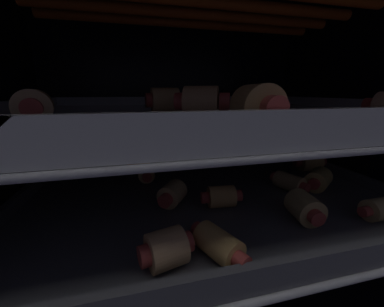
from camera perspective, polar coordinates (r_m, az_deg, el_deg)
name	(u,v)px	position (r cm, az deg, el deg)	size (l,w,h in cm)	color
ground_plane	(200,255)	(41.37, 2.08, -24.55)	(57.54, 45.06, 1.20)	black
oven_wall_back	(176,120)	(53.44, -4.14, 8.67)	(57.54, 1.20, 39.33)	black
oven_wall_right	(358,130)	(48.28, 36.68, 4.89)	(1.20, 42.66, 39.33)	black
heating_element	(203,1)	(33.43, 2.84, 34.38)	(44.11, 20.23, 1.45)	#F25919
oven_rack_lower	(201,193)	(35.12, 2.26, -10.16)	(52.57, 41.81, 0.70)	#B7B7BC
baking_tray_lower	(201,188)	(34.71, 2.28, -8.70)	(48.67, 37.36, 2.56)	#4C4C51
pig_in_blanket_lower_0	(166,249)	(19.80, -6.61, -23.05)	(4.71, 3.76, 3.15)	tan
pig_in_blanket_lower_1	(146,172)	(36.98, -11.76, -4.75)	(2.68, 5.01, 2.52)	tan
pig_in_blanket_lower_2	(318,179)	(37.57, 29.60, -5.81)	(5.05, 4.62, 3.02)	tan
pig_in_blanket_lower_3	(218,244)	(20.76, 6.73, -22.07)	(3.98, 6.12, 2.51)	tan
pig_in_blanket_lower_4	(382,209)	(33.41, 40.53, -10.68)	(5.89, 2.57, 2.47)	tan
pig_in_blanket_lower_5	(305,207)	(28.22, 26.86, -12.22)	(3.56, 5.17, 3.08)	tan
pig_in_blanket_lower_6	(221,197)	(28.34, 7.52, -10.87)	(5.21, 2.99, 2.69)	tan
pig_in_blanket_lower_7	(310,162)	(45.29, 27.87, -1.93)	(5.71, 3.90, 3.37)	tan
pig_in_blanket_lower_8	(172,194)	(28.70, -5.05, -10.23)	(4.08, 4.92, 2.88)	tan
pig_in_blanket_lower_9	(199,150)	(49.14, 1.85, 0.95)	(5.33, 3.07, 2.99)	tan
pig_in_blanket_lower_10	(289,182)	(35.39, 23.59, -6.76)	(3.61, 5.79, 2.48)	tan
pig_in_blanket_lower_11	(139,165)	(40.95, -13.32, -2.84)	(4.44, 4.90, 2.52)	tan
oven_rack_upper	(202,121)	(31.89, 2.48, 8.37)	(52.39, 41.81, 0.52)	#B7B7BC
baking_tray_upper	(202,114)	(31.78, 2.50, 10.09)	(48.67, 37.36, 2.69)	silver
pig_in_blanket_upper_0	(206,98)	(45.15, 3.56, 13.98)	(5.56, 5.75, 2.67)	tan
pig_in_blanket_upper_1	(165,100)	(29.49, -6.93, 13.44)	(4.99, 3.29, 3.06)	tan
pig_in_blanket_upper_2	(254,97)	(48.60, 15.69, 13.87)	(6.05, 4.31, 3.19)	tan
pig_in_blanket_upper_3	(201,101)	(23.82, 2.38, 13.16)	(5.75, 4.31, 3.15)	tan
pig_in_blanket_upper_5	(34,106)	(22.89, -35.35, 9.80)	(3.70, 5.44, 2.77)	tan
pig_in_blanket_upper_6	(257,105)	(17.90, 16.28, 11.74)	(3.52, 5.92, 3.13)	tan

